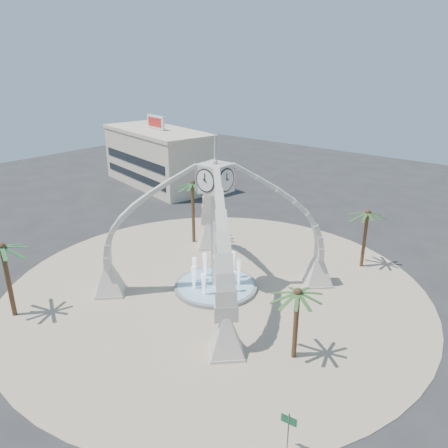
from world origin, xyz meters
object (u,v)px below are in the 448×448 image
Objects in this scene: palm_east at (298,293)px; palm_north at (368,213)px; palm_west at (192,184)px; palm_south at (2,248)px; street_sign at (289,425)px; clock_tower at (215,226)px; fountain at (216,286)px.

palm_north is at bearing 97.42° from palm_east.
palm_north is (18.38, 6.56, -1.23)m from palm_west.
palm_south is at bearing -124.40° from palm_north.
palm_south is 2.71× the size of street_sign.
palm_west is 1.12× the size of palm_south.
clock_tower is 6.64× the size of street_sign.
fountain is at bearing -36.43° from palm_west.
palm_west is at bearing 143.57° from clock_tower.
clock_tower is 2.18× the size of palm_west.
clock_tower is at bearing -36.43° from palm_west.
street_sign is (4.03, -7.43, -3.53)m from palm_east.
palm_north is at bearing 56.64° from clock_tower.
palm_south reaches higher than palm_north.
palm_south reaches higher than street_sign.
palm_west is 19.56m from palm_north.
clock_tower is 11.79m from palm_west.
fountain is at bearing -123.36° from palm_north.
palm_north is 26.30m from street_sign.
fountain is (0.00, 0.00, -6.20)m from clock_tower.
palm_south is 26.24m from street_sign.
palm_east is 17.91m from palm_north.
palm_north is (8.92, 13.55, 5.78)m from fountain.
palm_north is 34.22m from palm_south.
clock_tower is 2.45× the size of palm_south.
palm_north is at bearing 19.64° from palm_west.
palm_north reaches higher than street_sign.
palm_north is at bearing 56.64° from fountain.
palm_west is 3.05× the size of street_sign.
palm_east is (11.23, -4.21, -1.03)m from clock_tower.
palm_east is 24.07m from palm_south.
clock_tower reaches higher than street_sign.
clock_tower is 19.73m from street_sign.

